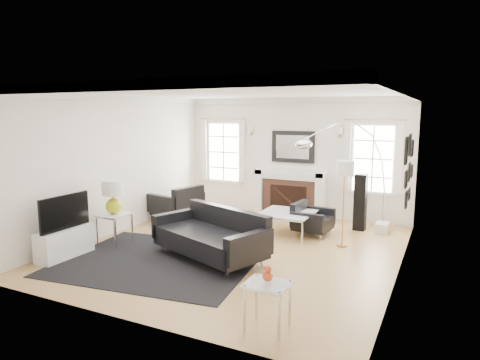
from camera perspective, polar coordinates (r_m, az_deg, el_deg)
The scene contains 25 objects.
floor at distance 7.87m, azimuth -0.32°, elevation -9.18°, with size 6.00×6.00×0.00m, color #AD8448.
back_wall at distance 10.30m, azimuth 7.11°, elevation 3.04°, with size 5.50×0.04×2.80m, color white.
front_wall at distance 5.08m, azimuth -15.56°, elevation -3.27°, with size 5.50×0.04×2.80m, color white.
left_wall at distance 9.10m, azimuth -16.05°, elevation 1.99°, with size 0.04×6.00×2.80m, color white.
right_wall at distance 6.80m, azimuth 20.91°, elevation -0.49°, with size 0.04×6.00×2.80m, color white.
ceiling at distance 7.48m, azimuth -0.34°, elevation 11.65°, with size 5.50×6.00×0.02m, color white.
crown_molding at distance 7.48m, azimuth -0.34°, elevation 11.19°, with size 5.50×6.00×0.12m, color white.
fireplace at distance 10.23m, azimuth 6.64°, elevation -1.85°, with size 1.70×0.69×1.11m.
mantel_mirror at distance 10.24m, azimuth 7.06°, elevation 4.41°, with size 1.05×0.07×0.75m.
window_left at distance 10.99m, azimuth -2.15°, elevation 3.77°, with size 1.24×0.15×1.62m.
window_right at distance 9.81m, azimuth 17.30°, elevation 2.75°, with size 1.24×0.15×1.62m.
gallery_wall at distance 8.07m, azimuth 21.59°, elevation 1.82°, with size 0.04×1.73×1.29m.
tv_unit at distance 7.92m, azimuth -22.33°, elevation -7.26°, with size 0.35×1.00×1.09m.
area_rug at distance 7.38m, azimuth -10.73°, elevation -10.52°, with size 3.14×2.61×0.01m, color black.
sofa at distance 7.32m, azimuth -3.68°, elevation -7.53°, with size 2.29×1.62×0.68m.
armchair_left at distance 9.87m, azimuth -8.21°, elevation -3.26°, with size 1.09×1.17×0.68m.
armchair_right at distance 8.84m, azimuth 9.38°, elevation -5.27°, with size 0.77×0.84×0.53m.
coffee_table at distance 8.73m, azimuth 6.30°, elevation -4.50°, with size 1.03×1.03×0.46m.
side_table_left at distance 8.35m, azimuth -16.42°, elevation -5.08°, with size 0.53×0.53×0.59m.
nesting_table at distance 5.00m, azimuth 3.68°, elevation -14.80°, with size 0.50×0.42×0.55m.
gourd_lamp at distance 8.25m, azimuth -16.57°, elevation -1.89°, with size 0.40×0.40×0.63m.
orange_vase at distance 4.92m, azimuth 3.70°, elevation -12.46°, with size 0.12×0.12×0.19m.
arc_floor_lamp at distance 8.72m, azimuth 13.85°, elevation 0.92°, with size 1.66×1.54×2.35m.
stick_floor_lamp at distance 7.95m, azimuth 13.78°, elevation 0.96°, with size 0.32×0.32×1.59m.
speaker_tower at distance 9.31m, azimuth 15.75°, elevation -2.88°, with size 0.24×0.24×1.19m, color black.
Camera 1 is at (3.32, -6.70, 2.44)m, focal length 32.00 mm.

